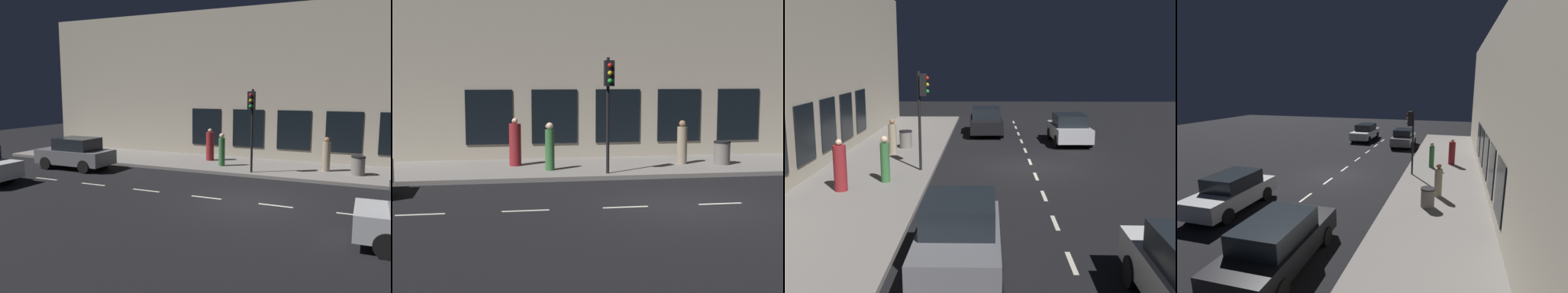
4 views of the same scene
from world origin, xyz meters
The scene contains 12 objects.
ground_plane centered at (0.00, 0.00, 0.00)m, with size 60.00×60.00×0.00m, color black.
sidewalk centered at (6.25, 0.00, 0.07)m, with size 4.50×32.00×0.15m.
building_facade centered at (8.80, 0.00, 4.25)m, with size 0.65×32.00×8.52m.
lane_centre_line centered at (0.00, -1.00, 0.00)m, with size 0.12×27.20×0.01m.
traffic_light centered at (4.38, 1.19, 2.99)m, with size 0.45×0.32×3.87m.
parked_car_1 centered at (1.95, -8.72, 0.79)m, with size 2.02×4.58×1.58m.
parked_car_2 centered at (-2.49, -5.62, 0.79)m, with size 1.93×4.12×1.58m.
parked_car_3 centered at (2.48, 9.80, 0.79)m, with size 1.83×3.86×1.58m.
pedestrian_0 centered at (5.51, 3.04, 0.94)m, with size 0.41×0.41×1.66m.
pedestrian_1 centered at (6.23, -1.97, 0.90)m, with size 0.49×0.49×1.62m.
pedestrian_2 centered at (6.76, 4.18, 0.94)m, with size 0.61×0.61×1.74m.
trash_bin centered at (5.87, -3.40, 0.58)m, with size 0.63×0.63×0.86m.
Camera 3 is at (1.90, 19.30, 4.52)m, focal length 43.38 mm.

